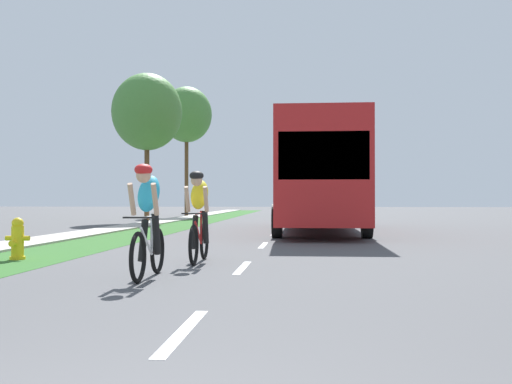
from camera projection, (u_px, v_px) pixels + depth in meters
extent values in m
plane|color=#4C4C4F|center=(278.00, 229.00, 21.99)|extent=(120.00, 120.00, 0.00)
cube|color=#2D6026|center=(165.00, 229.00, 22.34)|extent=(1.99, 70.00, 0.01)
cube|color=#B2ADA3|center=(121.00, 228.00, 22.48)|extent=(1.34, 70.00, 0.10)
cube|color=white|center=(183.00, 331.00, 5.05)|extent=(0.12, 1.80, 0.01)
cube|color=white|center=(243.00, 268.00, 9.70)|extent=(0.12, 1.80, 0.01)
cube|color=white|center=(263.00, 245.00, 14.35)|extent=(0.12, 1.80, 0.01)
cube|color=white|center=(274.00, 234.00, 19.00)|extent=(0.12, 1.80, 0.01)
cube|color=white|center=(280.00, 227.00, 23.65)|extent=(0.12, 1.80, 0.01)
cube|color=white|center=(285.00, 222.00, 28.30)|extent=(0.12, 1.80, 0.01)
cube|color=white|center=(288.00, 219.00, 32.95)|extent=(0.12, 1.80, 0.01)
cube|color=white|center=(290.00, 216.00, 37.60)|extent=(0.12, 1.80, 0.01)
cube|color=white|center=(292.00, 214.00, 42.25)|extent=(0.12, 1.80, 0.01)
cube|color=white|center=(293.00, 213.00, 46.90)|extent=(0.12, 1.80, 0.01)
cube|color=white|center=(295.00, 212.00, 51.55)|extent=(0.12, 1.80, 0.01)
cylinder|color=yellow|center=(18.00, 258.00, 10.98)|extent=(0.28, 0.27, 0.06)
cylinder|color=yellow|center=(18.00, 241.00, 10.98)|extent=(0.22, 0.22, 0.55)
sphere|color=yellow|center=(18.00, 223.00, 10.98)|extent=(0.21, 0.21, 0.21)
cylinder|color=yellow|center=(9.00, 238.00, 10.99)|extent=(0.12, 0.09, 0.09)
cylinder|color=yellow|center=(26.00, 238.00, 10.97)|extent=(0.12, 0.09, 0.09)
cylinder|color=yellow|center=(13.00, 243.00, 10.81)|extent=(0.11, 0.14, 0.11)
torus|color=black|center=(157.00, 251.00, 8.95)|extent=(0.06, 0.68, 0.68)
torus|color=black|center=(138.00, 257.00, 7.91)|extent=(0.06, 0.68, 0.68)
cylinder|color=silver|center=(146.00, 241.00, 8.33)|extent=(0.04, 0.59, 0.43)
cylinder|color=silver|center=(152.00, 233.00, 8.61)|extent=(0.04, 0.04, 0.55)
cylinder|color=silver|center=(147.00, 217.00, 8.39)|extent=(0.03, 0.55, 0.03)
cylinder|color=black|center=(138.00, 218.00, 7.94)|extent=(0.42, 0.02, 0.02)
ellipsoid|color=#26A5CC|center=(149.00, 194.00, 8.46)|extent=(0.30, 0.54, 0.63)
sphere|color=tan|center=(143.00, 176.00, 8.18)|extent=(0.20, 0.20, 0.20)
ellipsoid|color=red|center=(143.00, 170.00, 8.18)|extent=(0.24, 0.28, 0.16)
cylinder|color=tan|center=(132.00, 199.00, 8.19)|extent=(0.07, 0.26, 0.45)
cylinder|color=tan|center=(155.00, 199.00, 8.17)|extent=(0.07, 0.26, 0.45)
cylinder|color=black|center=(143.00, 240.00, 8.54)|extent=(0.10, 0.30, 0.60)
cylinder|color=black|center=(156.00, 233.00, 8.48)|extent=(0.10, 0.25, 0.61)
torus|color=black|center=(204.00, 241.00, 11.04)|extent=(0.06, 0.68, 0.68)
torus|color=black|center=(194.00, 245.00, 10.01)|extent=(0.06, 0.68, 0.68)
cylinder|color=red|center=(198.00, 233.00, 10.43)|extent=(0.04, 0.59, 0.43)
cylinder|color=red|center=(201.00, 226.00, 10.71)|extent=(0.04, 0.04, 0.55)
cylinder|color=red|center=(199.00, 214.00, 10.48)|extent=(0.03, 0.55, 0.03)
cylinder|color=black|center=(194.00, 214.00, 10.03)|extent=(0.42, 0.02, 0.02)
ellipsoid|color=yellow|center=(199.00, 195.00, 10.55)|extent=(0.30, 0.54, 0.63)
sphere|color=tan|center=(197.00, 180.00, 10.28)|extent=(0.20, 0.20, 0.20)
ellipsoid|color=black|center=(197.00, 176.00, 10.28)|extent=(0.24, 0.28, 0.16)
cylinder|color=tan|center=(187.00, 199.00, 10.29)|extent=(0.07, 0.26, 0.45)
cylinder|color=tan|center=(206.00, 199.00, 10.26)|extent=(0.07, 0.26, 0.45)
cylinder|color=black|center=(195.00, 232.00, 10.63)|extent=(0.10, 0.30, 0.60)
cylinder|color=black|center=(205.00, 227.00, 10.57)|extent=(0.10, 0.25, 0.61)
cube|color=red|center=(319.00, 175.00, 20.72)|extent=(2.50, 11.60, 3.10)
cube|color=#1E2833|center=(319.00, 163.00, 20.73)|extent=(2.52, 10.67, 0.64)
cube|color=#1E2833|center=(324.00, 155.00, 14.97)|extent=(2.25, 0.06, 1.20)
cylinder|color=black|center=(277.00, 221.00, 17.05)|extent=(0.28, 0.96, 0.96)
cylinder|color=black|center=(367.00, 221.00, 16.84)|extent=(0.28, 0.96, 0.96)
cylinder|color=black|center=(286.00, 214.00, 23.99)|extent=(0.28, 0.96, 0.96)
cylinder|color=black|center=(349.00, 215.00, 23.78)|extent=(0.28, 0.96, 0.96)
cube|color=#194C2D|center=(316.00, 205.00, 38.18)|extent=(1.96, 5.10, 0.76)
cube|color=#194C2D|center=(316.00, 195.00, 37.42)|extent=(1.80, 1.78, 0.64)
cube|color=#1E2833|center=(316.00, 195.00, 36.71)|extent=(1.67, 0.08, 0.52)
cube|color=#194C2D|center=(301.00, 200.00, 39.27)|extent=(0.08, 2.81, 0.40)
cube|color=#194C2D|center=(329.00, 200.00, 39.12)|extent=(0.08, 2.81, 0.40)
cube|color=#194C2D|center=(315.00, 200.00, 40.68)|extent=(1.80, 0.08, 0.40)
cylinder|color=black|center=(300.00, 211.00, 36.73)|extent=(0.26, 0.76, 0.76)
cylinder|color=black|center=(332.00, 211.00, 36.57)|extent=(0.26, 0.76, 0.76)
cylinder|color=black|center=(300.00, 210.00, 39.78)|extent=(0.26, 0.76, 0.76)
cylinder|color=black|center=(330.00, 210.00, 39.62)|extent=(0.26, 0.76, 0.76)
cylinder|color=brown|center=(147.00, 181.00, 29.22)|extent=(0.24, 0.24, 3.95)
ellipsoid|color=#478438|center=(147.00, 112.00, 29.26)|extent=(3.38, 3.38, 3.72)
cylinder|color=brown|center=(187.00, 175.00, 37.97)|extent=(0.24, 0.24, 5.12)
ellipsoid|color=#478438|center=(187.00, 115.00, 38.02)|extent=(3.17, 3.17, 3.49)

